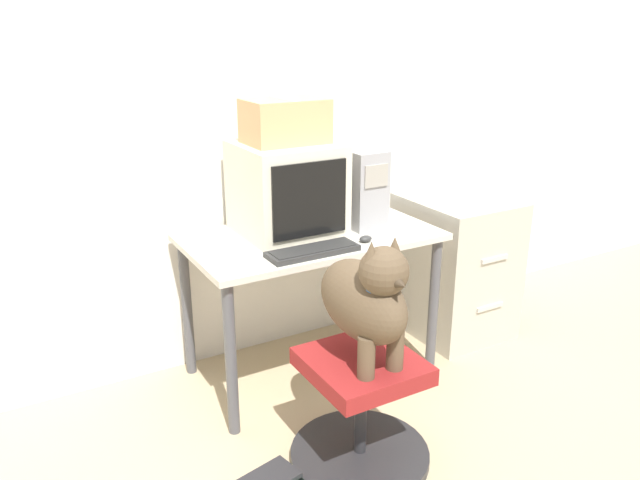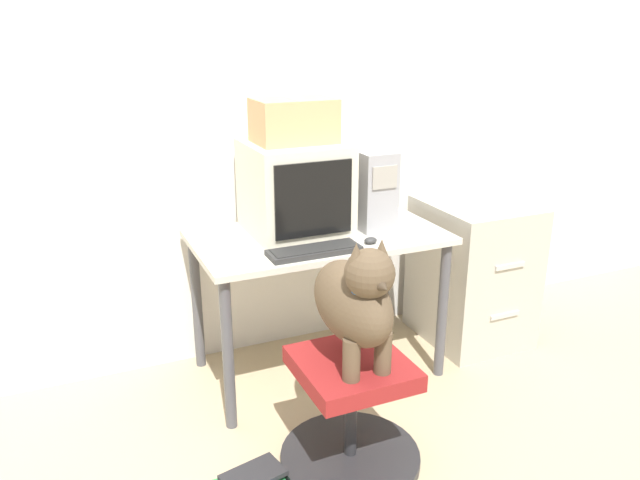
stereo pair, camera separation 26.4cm
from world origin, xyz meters
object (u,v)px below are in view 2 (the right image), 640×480
filing_cabinet (472,271)px  keyboard (314,251)px  crt_monitor (295,188)px  pc_tower (362,184)px  office_chair (351,415)px  cardboard_box (294,121)px  dog (356,299)px

filing_cabinet → keyboard: bearing=-167.1°
filing_cabinet → crt_monitor: bearing=175.5°
pc_tower → filing_cabinet: 0.85m
pc_tower → filing_cabinet: (0.65, -0.10, -0.54)m
pc_tower → filing_cabinet: size_ratio=0.58×
pc_tower → filing_cabinet: pc_tower is taller
keyboard → office_chair: (-0.04, -0.47, -0.53)m
filing_cabinet → cardboard_box: cardboard_box is taller
pc_tower → office_chair: 1.17m
pc_tower → keyboard: bearing=-139.9°
keyboard → dog: size_ratio=0.79×
filing_cabinet → cardboard_box: bearing=175.3°
pc_tower → keyboard: size_ratio=1.10×
keyboard → dog: (-0.04, -0.49, -0.02)m
pc_tower → crt_monitor: bearing=-176.6°
crt_monitor → cardboard_box: (0.00, 0.00, 0.32)m
dog → office_chair: bearing=90.0°
pc_tower → cardboard_box: size_ratio=1.26×
crt_monitor → cardboard_box: size_ratio=1.27×
keyboard → cardboard_box: 0.61m
office_chair → filing_cabinet: (1.10, 0.71, 0.17)m
crt_monitor → keyboard: (-0.04, -0.32, -0.20)m
pc_tower → keyboard: 0.56m
crt_monitor → filing_cabinet: crt_monitor is taller
office_chair → dog: dog is taller
dog → keyboard: bearing=84.9°
keyboard → filing_cabinet: (1.06, 0.24, -0.36)m
office_chair → cardboard_box: 1.32m
dog → filing_cabinet: bearing=33.6°
crt_monitor → dog: crt_monitor is taller
office_chair → dog: size_ratio=1.09×
dog → cardboard_box: (0.08, 0.82, 0.54)m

